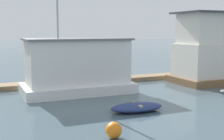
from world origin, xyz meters
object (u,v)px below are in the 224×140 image
Objects in this scene: houseboat_brown at (210,51)px; dinghy_navy at (137,107)px; mooring_post_near_left at (79,77)px; buoy_orange at (114,130)px; houseboat_white at (78,67)px.

houseboat_brown is 1.94× the size of dinghy_navy.
mooring_post_near_left is 2.23× the size of buoy_orange.
houseboat_white is 1.50× the size of houseboat_brown.
buoy_orange is (-2.52, -3.02, 0.10)m from dinghy_navy.
dinghy_navy is (1.25, -5.51, -1.42)m from houseboat_white.
houseboat_brown reaches higher than buoy_orange.
houseboat_white reaches higher than houseboat_brown.
mooring_post_near_left is at bearing 166.46° from houseboat_brown.
mooring_post_near_left is 10.73m from buoy_orange.
houseboat_white is at bearing 178.63° from houseboat_brown.
houseboat_brown is at bearing -1.37° from houseboat_white.
houseboat_brown is at bearing 30.78° from dinghy_navy.
houseboat_white is 10.13m from houseboat_brown.
mooring_post_near_left is (-0.54, 7.53, 0.47)m from dinghy_navy.
dinghy_navy is 7.56m from mooring_post_near_left.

